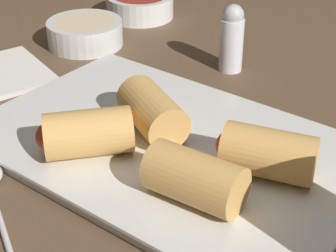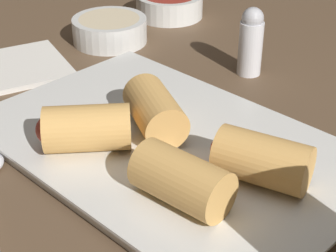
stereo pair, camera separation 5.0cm
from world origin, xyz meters
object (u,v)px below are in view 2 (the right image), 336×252
at_px(serving_plate, 168,148).
at_px(napkin, 23,66).
at_px(salt_shaker, 251,41).
at_px(dipping_bowl_near, 110,29).
at_px(dipping_bowl_far, 169,5).

height_order(serving_plate, napkin, serving_plate).
distance_m(serving_plate, salt_shaker, 0.20).
height_order(serving_plate, dipping_bowl_near, dipping_bowl_near).
distance_m(serving_plate, dipping_bowl_far, 0.37).
height_order(dipping_bowl_far, salt_shaker, salt_shaker).
relative_size(dipping_bowl_near, salt_shaker, 1.21).
bearing_deg(salt_shaker, serving_plate, -74.50).
bearing_deg(serving_plate, dipping_bowl_far, 133.93).
bearing_deg(salt_shaker, dipping_bowl_far, 159.92).
distance_m(dipping_bowl_far, napkin, 0.25).
xyz_separation_m(serving_plate, dipping_bowl_far, (-0.25, 0.26, 0.01)).
relative_size(napkin, salt_shaker, 1.74).
distance_m(dipping_bowl_near, napkin, 0.13).
height_order(dipping_bowl_far, napkin, dipping_bowl_far).
bearing_deg(dipping_bowl_far, napkin, -90.15).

